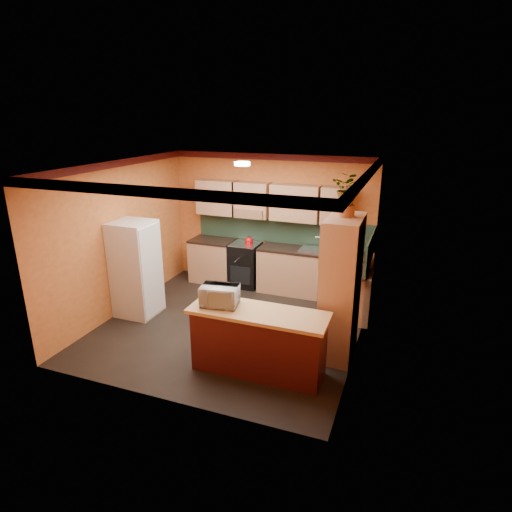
# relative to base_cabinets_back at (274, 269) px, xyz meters

# --- Properties ---
(room_shell) EXTENTS (4.24, 4.24, 2.72)m
(room_shell) POSITION_rel_base_cabinets_back_xyz_m (-0.16, -1.52, 1.65)
(room_shell) COLOR black
(room_shell) RESTS_ON ground
(base_cabinets_back) EXTENTS (3.65, 0.60, 0.88)m
(base_cabinets_back) POSITION_rel_base_cabinets_back_xyz_m (0.00, 0.00, 0.00)
(base_cabinets_back) COLOR tan
(base_cabinets_back) RESTS_ON ground
(countertop_back) EXTENTS (3.65, 0.62, 0.04)m
(countertop_back) POSITION_rel_base_cabinets_back_xyz_m (0.00, -0.00, 0.46)
(countertop_back) COLOR black
(countertop_back) RESTS_ON base_cabinets_back
(stove) EXTENTS (0.58, 0.58, 0.91)m
(stove) POSITION_rel_base_cabinets_back_xyz_m (-0.62, -0.00, 0.02)
(stove) COLOR black
(stove) RESTS_ON ground
(kettle) EXTENTS (0.18, 0.18, 0.18)m
(kettle) POSITION_rel_base_cabinets_back_xyz_m (-0.53, -0.05, 0.56)
(kettle) COLOR #AC0B0B
(kettle) RESTS_ON stove
(sink) EXTENTS (0.48, 0.40, 0.03)m
(sink) POSITION_rel_base_cabinets_back_xyz_m (0.78, 0.00, 0.50)
(sink) COLOR silver
(sink) RESTS_ON countertop_back
(base_cabinets_right) EXTENTS (0.60, 0.80, 0.88)m
(base_cabinets_right) POSITION_rel_base_cabinets_back_xyz_m (1.62, -0.80, 0.00)
(base_cabinets_right) COLOR tan
(base_cabinets_right) RESTS_ON ground
(countertop_right) EXTENTS (0.62, 0.80, 0.04)m
(countertop_right) POSITION_rel_base_cabinets_back_xyz_m (1.62, -0.80, 0.46)
(countertop_right) COLOR black
(countertop_right) RESTS_ON base_cabinets_right
(fridge) EXTENTS (0.68, 0.66, 1.70)m
(fridge) POSITION_rel_base_cabinets_back_xyz_m (-1.93, -1.91, 0.41)
(fridge) COLOR silver
(fridge) RESTS_ON ground
(pantry) EXTENTS (0.48, 0.90, 2.10)m
(pantry) POSITION_rel_base_cabinets_back_xyz_m (1.67, -2.01, 0.61)
(pantry) COLOR tan
(pantry) RESTS_ON ground
(fern_pot) EXTENTS (0.22, 0.22, 0.16)m
(fern_pot) POSITION_rel_base_cabinets_back_xyz_m (1.67, -1.96, 1.74)
(fern_pot) COLOR brown
(fern_pot) RESTS_ON pantry
(fern) EXTENTS (0.49, 0.45, 0.45)m
(fern) POSITION_rel_base_cabinets_back_xyz_m (1.67, -1.96, 2.04)
(fern) COLOR tan
(fern) RESTS_ON fern_pot
(breakfast_bar) EXTENTS (1.80, 0.55, 0.88)m
(breakfast_bar) POSITION_rel_base_cabinets_back_xyz_m (0.72, -2.90, 0.00)
(breakfast_bar) COLOR #4C1113
(breakfast_bar) RESTS_ON ground
(bar_top) EXTENTS (1.90, 0.65, 0.05)m
(bar_top) POSITION_rel_base_cabinets_back_xyz_m (0.72, -2.90, 0.47)
(bar_top) COLOR tan
(bar_top) RESTS_ON breakfast_bar
(microwave) EXTENTS (0.56, 0.42, 0.28)m
(microwave) POSITION_rel_base_cabinets_back_xyz_m (0.16, -2.90, 0.63)
(microwave) COLOR silver
(microwave) RESTS_ON bar_top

